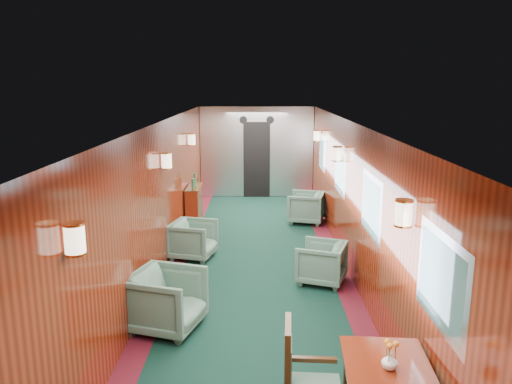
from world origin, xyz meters
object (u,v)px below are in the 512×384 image
credenza (194,205)px  armchair_right_far (306,208)px  armchair_left_near (167,300)px  dining_table (388,381)px  armchair_left_far (193,240)px  side_chair (302,377)px  armchair_right_near (321,263)px

credenza → armchair_right_far: size_ratio=1.49×
credenza → armchair_left_near: size_ratio=1.33×
dining_table → credenza: (-2.43, 6.79, -0.20)m
armchair_left_far → armchair_right_far: bearing=-30.2°
side_chair → armchair_left_far: (-1.50, 4.52, -0.25)m
armchair_right_near → dining_table: bearing=21.2°
side_chair → credenza: bearing=108.6°
armchair_right_near → armchair_left_near: bearing=-34.7°
armchair_left_far → armchair_right_near: bearing=-104.0°
side_chair → armchair_right_near: 3.49m
credenza → armchair_left_far: size_ratio=1.52×
side_chair → armchair_left_near: 2.46m
armchair_right_far → dining_table: bearing=13.5°
armchair_left_near → armchair_right_near: armchair_left_near is taller
side_chair → armchair_right_far: bearing=88.2°
dining_table → armchair_left_far: size_ratio=1.44×
side_chair → credenza: size_ratio=0.96×
dining_table → side_chair: (-0.68, 0.13, -0.05)m
armchair_right_far → credenza: bearing=-73.9°
credenza → side_chair: bearing=-75.3°
armchair_left_near → armchair_left_far: armchair_left_near is taller
credenza → dining_table: bearing=-70.3°
side_chair → credenza: (-1.75, 6.66, -0.15)m
armchair_left_near → armchair_left_far: 2.58m
dining_table → armchair_right_far: size_ratio=1.41×
dining_table → armchair_left_far: bearing=119.2°
armchair_left_near → dining_table: bearing=-116.8°
credenza → armchair_left_far: (0.25, -2.14, -0.10)m
armchair_left_near → credenza: bearing=19.8°
armchair_left_far → armchair_right_far: armchair_right_far is taller
armchair_left_far → armchair_right_far: (2.16, 2.26, 0.01)m
armchair_right_near → armchair_right_far: armchair_right_far is taller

